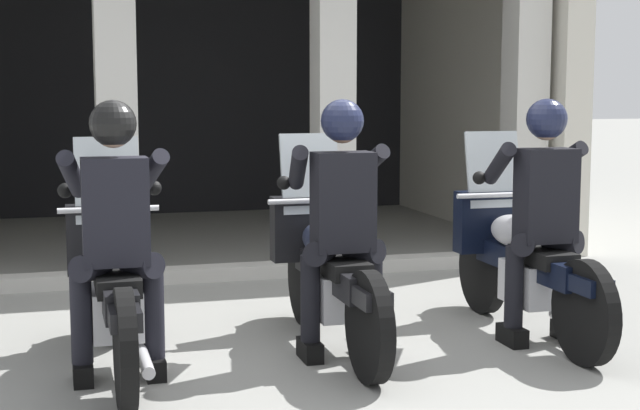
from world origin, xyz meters
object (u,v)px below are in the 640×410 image
Objects in this scene: motorcycle_center at (328,269)px; motorcycle_right at (521,259)px; motorcycle_left at (114,284)px; police_officer_left at (115,216)px; police_officer_center at (341,206)px; police_officer_right at (543,200)px.

motorcycle_right is at bearing 15.95° from motorcycle_center.
motorcycle_center is 1.35m from motorcycle_right.
motorcycle_left is 1.00× the size of motorcycle_center.
motorcycle_center is (1.35, 0.38, -0.44)m from police_officer_left.
motorcycle_left is 1.00× the size of motorcycle_right.
police_officer_left is 1.00× the size of police_officer_center.
police_officer_center is (-0.00, -0.28, 0.44)m from motorcycle_center.
police_officer_left reaches higher than motorcycle_left.
motorcycle_right is 1.29× the size of police_officer_right.
police_officer_right is at bearing -73.18° from motorcycle_right.
police_officer_right is (2.70, -0.21, 0.44)m from motorcycle_left.
motorcycle_left is 0.52m from police_officer_left.
motorcycle_center is at bearing -163.94° from motorcycle_right.
police_officer_right reaches higher than motorcycle_right.
motorcycle_left is at bearing -170.72° from police_officer_center.
police_officer_left is 2.76m from motorcycle_right.
motorcycle_left is 1.29× the size of police_officer_left.
motorcycle_left is at bearing -158.73° from motorcycle_center.
motorcycle_center is 1.29× the size of police_officer_center.
police_officer_right is at bearing 4.12° from motorcycle_center.
motorcycle_left is 1.29× the size of police_officer_center.
police_officer_center is (1.35, -0.18, 0.44)m from motorcycle_left.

